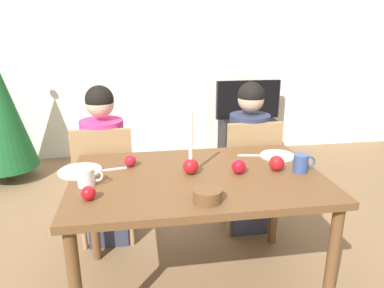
% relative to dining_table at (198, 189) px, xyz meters
% --- Properties ---
extents(ground_plane, '(7.68, 7.68, 0.00)m').
position_rel_dining_table_xyz_m(ground_plane, '(0.00, 0.00, -0.67)').
color(ground_plane, brown).
extents(back_wall, '(6.40, 0.10, 2.60)m').
position_rel_dining_table_xyz_m(back_wall, '(0.00, 2.60, 0.63)').
color(back_wall, silver).
rests_on(back_wall, ground).
extents(dining_table, '(1.40, 0.90, 0.75)m').
position_rel_dining_table_xyz_m(dining_table, '(0.00, 0.00, 0.00)').
color(dining_table, brown).
rests_on(dining_table, ground).
extents(chair_left, '(0.40, 0.40, 0.90)m').
position_rel_dining_table_xyz_m(chair_left, '(-0.57, 0.61, -0.15)').
color(chair_left, '#99754C').
rests_on(chair_left, ground).
extents(chair_right, '(0.40, 0.40, 0.90)m').
position_rel_dining_table_xyz_m(chair_right, '(0.50, 0.61, -0.15)').
color(chair_right, '#99754C').
rests_on(chair_right, ground).
extents(person_left_child, '(0.30, 0.30, 1.17)m').
position_rel_dining_table_xyz_m(person_left_child, '(-0.57, 0.64, -0.10)').
color(person_left_child, '#33384C').
rests_on(person_left_child, ground).
extents(person_right_child, '(0.30, 0.30, 1.17)m').
position_rel_dining_table_xyz_m(person_right_child, '(0.50, 0.64, -0.10)').
color(person_right_child, '#33384C').
rests_on(person_right_child, ground).
extents(tv_stand, '(0.64, 0.40, 0.48)m').
position_rel_dining_table_xyz_m(tv_stand, '(1.03, 2.30, -0.43)').
color(tv_stand, black).
rests_on(tv_stand, ground).
extents(tv, '(0.79, 0.05, 0.46)m').
position_rel_dining_table_xyz_m(tv, '(1.03, 2.30, 0.04)').
color(tv, black).
rests_on(tv, tv_stand).
extents(candle_centerpiece, '(0.09, 0.09, 0.36)m').
position_rel_dining_table_xyz_m(candle_centerpiece, '(-0.04, 0.03, 0.16)').
color(candle_centerpiece, red).
rests_on(candle_centerpiece, dining_table).
extents(plate_left, '(0.24, 0.24, 0.01)m').
position_rel_dining_table_xyz_m(plate_left, '(-0.66, 0.15, 0.09)').
color(plate_left, silver).
rests_on(plate_left, dining_table).
extents(plate_right, '(0.22, 0.22, 0.01)m').
position_rel_dining_table_xyz_m(plate_right, '(0.56, 0.22, 0.09)').
color(plate_right, silver).
rests_on(plate_right, dining_table).
extents(mug_left, '(0.13, 0.09, 0.10)m').
position_rel_dining_table_xyz_m(mug_left, '(-0.59, -0.05, 0.13)').
color(mug_left, silver).
rests_on(mug_left, dining_table).
extents(mug_right, '(0.13, 0.08, 0.10)m').
position_rel_dining_table_xyz_m(mug_right, '(0.59, -0.04, 0.13)').
color(mug_right, '#33477F').
rests_on(mug_right, dining_table).
extents(fork_left, '(0.18, 0.05, 0.01)m').
position_rel_dining_table_xyz_m(fork_left, '(-0.48, 0.16, 0.09)').
color(fork_left, silver).
rests_on(fork_left, dining_table).
extents(fork_right, '(0.18, 0.04, 0.01)m').
position_rel_dining_table_xyz_m(fork_right, '(0.40, 0.26, 0.09)').
color(fork_right, silver).
rests_on(fork_right, dining_table).
extents(bowl_walnuts, '(0.14, 0.14, 0.06)m').
position_rel_dining_table_xyz_m(bowl_walnuts, '(-0.01, -0.32, 0.11)').
color(bowl_walnuts, brown).
rests_on(bowl_walnuts, dining_table).
extents(apple_near_candle, '(0.07, 0.07, 0.07)m').
position_rel_dining_table_xyz_m(apple_near_candle, '(-0.37, 0.19, 0.12)').
color(apple_near_candle, '#B51523').
rests_on(apple_near_candle, dining_table).
extents(apple_by_left_plate, '(0.08, 0.08, 0.08)m').
position_rel_dining_table_xyz_m(apple_by_left_plate, '(0.23, -0.01, 0.12)').
color(apple_by_left_plate, red).
rests_on(apple_by_left_plate, dining_table).
extents(apple_by_right_mug, '(0.09, 0.09, 0.09)m').
position_rel_dining_table_xyz_m(apple_by_right_mug, '(0.46, -0.00, 0.13)').
color(apple_by_right_mug, '#B31419').
rests_on(apple_by_right_mug, dining_table).
extents(apple_far_edge, '(0.07, 0.07, 0.07)m').
position_rel_dining_table_xyz_m(apple_far_edge, '(-0.57, -0.21, 0.12)').
color(apple_far_edge, red).
rests_on(apple_far_edge, dining_table).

